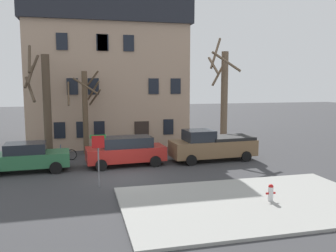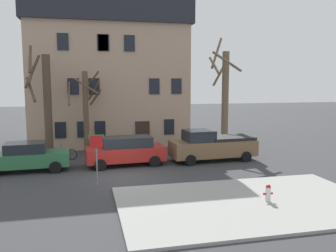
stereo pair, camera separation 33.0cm
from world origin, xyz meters
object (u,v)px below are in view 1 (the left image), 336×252
at_px(tree_bare_far, 223,95).
at_px(tree_bare_near, 45,102).
at_px(fire_hydrant, 271,192).
at_px(pickup_truck_brown, 212,145).
at_px(tree_bare_mid, 85,109).
at_px(street_sign_pole, 98,151).
at_px(building_main, 108,74).
at_px(car_green_sedan, 26,157).
at_px(bicycle_leaning, 64,154).
at_px(car_red_wagon, 126,151).

bearing_deg(tree_bare_far, tree_bare_near, -175.68).
relative_size(tree_bare_near, fire_hydrant, 10.39).
bearing_deg(tree_bare_far, pickup_truck_brown, -120.50).
bearing_deg(tree_bare_mid, tree_bare_near, -162.59).
relative_size(tree_bare_far, street_sign_pole, 3.32).
xyz_separation_m(building_main, tree_bare_far, (8.58, -4.46, -1.67)).
xyz_separation_m(tree_bare_near, car_green_sedan, (-0.80, -3.57, -2.96)).
distance_m(pickup_truck_brown, bicycle_leaning, 9.83).
relative_size(car_red_wagon, fire_hydrant, 6.72).
bearing_deg(tree_bare_mid, pickup_truck_brown, -27.38).
xyz_separation_m(building_main, car_green_sedan, (-5.38, -9.03, -4.95)).
relative_size(fire_hydrant, street_sign_pole, 0.28).
bearing_deg(street_sign_pole, car_red_wagon, 65.89).
bearing_deg(tree_bare_far, building_main, 152.52).
bearing_deg(street_sign_pole, car_green_sedan, 134.21).
bearing_deg(tree_bare_far, street_sign_pole, -139.60).
distance_m(building_main, street_sign_pole, 13.71).
bearing_deg(street_sign_pole, pickup_truck_brown, 29.49).
relative_size(car_green_sedan, car_red_wagon, 0.99).
xyz_separation_m(street_sign_pole, bicycle_leaning, (-1.96, 6.71, -1.46)).
distance_m(tree_bare_mid, car_red_wagon, 5.34).
height_order(building_main, tree_bare_far, building_main).
bearing_deg(tree_bare_mid, car_red_wagon, -61.03).
height_order(tree_bare_near, bicycle_leaning, tree_bare_near).
bearing_deg(tree_bare_near, street_sign_pole, -67.80).
relative_size(tree_bare_mid, car_red_wagon, 1.21).
relative_size(building_main, pickup_truck_brown, 2.26).
relative_size(tree_bare_near, bicycle_leaning, 4.43).
height_order(car_green_sedan, car_red_wagon, car_red_wagon).
bearing_deg(fire_hydrant, tree_bare_far, 76.16).
distance_m(car_green_sedan, bicycle_leaning, 3.36).
distance_m(tree_bare_near, tree_bare_far, 13.20).
distance_m(street_sign_pole, bicycle_leaning, 7.14).
height_order(tree_bare_far, bicycle_leaning, tree_bare_far).
height_order(tree_bare_far, car_red_wagon, tree_bare_far).
distance_m(car_red_wagon, street_sign_pole, 4.67).
xyz_separation_m(car_green_sedan, bicycle_leaning, (1.93, 2.71, -0.48)).
relative_size(tree_bare_mid, fire_hydrant, 8.13).
bearing_deg(fire_hydrant, tree_bare_near, 130.58).
xyz_separation_m(tree_bare_near, bicycle_leaning, (1.13, -0.86, -3.44)).
height_order(car_red_wagon, fire_hydrant, car_red_wagon).
distance_m(tree_bare_near, fire_hydrant, 15.77).
distance_m(tree_bare_far, pickup_truck_brown, 5.91).
bearing_deg(street_sign_pole, fire_hydrant, -30.79).
height_order(tree_bare_near, car_green_sedan, tree_bare_near).
bearing_deg(car_green_sedan, car_red_wagon, 1.79).
bearing_deg(car_green_sedan, pickup_truck_brown, 1.29).
bearing_deg(building_main, tree_bare_near, -129.97).
bearing_deg(fire_hydrant, bicycle_leaning, 129.38).
xyz_separation_m(tree_bare_mid, car_green_sedan, (-3.43, -4.40, -2.38)).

